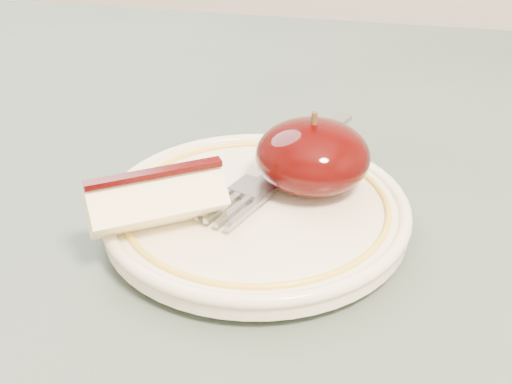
% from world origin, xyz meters
% --- Properties ---
extents(table, '(0.90, 0.90, 0.75)m').
position_xyz_m(table, '(0.00, 0.00, 0.66)').
color(table, brown).
rests_on(table, ground).
extents(plate, '(0.20, 0.20, 0.02)m').
position_xyz_m(plate, '(0.01, -0.00, 0.76)').
color(plate, '#ECE2C6').
rests_on(plate, table).
extents(apple_half, '(0.08, 0.07, 0.06)m').
position_xyz_m(apple_half, '(0.05, 0.03, 0.79)').
color(apple_half, black).
rests_on(apple_half, plate).
extents(apple_wedge, '(0.09, 0.07, 0.04)m').
position_xyz_m(apple_wedge, '(-0.04, -0.04, 0.79)').
color(apple_wedge, '#FAF0B8').
rests_on(apple_wedge, plate).
extents(fork, '(0.08, 0.18, 0.00)m').
position_xyz_m(fork, '(0.02, 0.04, 0.77)').
color(fork, gray).
rests_on(fork, plate).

